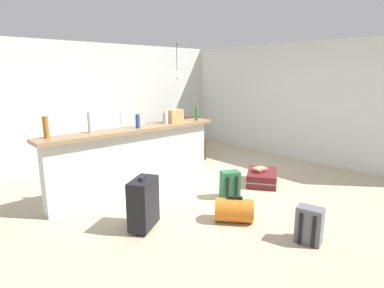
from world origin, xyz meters
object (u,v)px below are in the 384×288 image
Objects in this scene: dining_table at (177,127)px; dining_chair_near_partition at (194,136)px; pendant_lamp at (177,74)px; bottle_green at (196,113)px; suitcase_flat_maroon at (262,177)px; duffel_bag_orange at (234,210)px; suitcase_upright_black at (143,203)px; bottle_blue at (138,121)px; backpack_grey at (309,225)px; dining_chair_far_side at (166,129)px; backpack_green at (230,185)px; book_stack at (259,169)px; bottle_white at (90,122)px; bottle_clear at (166,117)px; grocery_bag at (175,116)px; bottle_amber at (46,127)px.

dining_chair_near_partition is (-0.02, -0.60, -0.13)m from dining_table.
bottle_green is at bearing -117.88° from pendant_lamp.
bottle_green is 0.29× the size of suitcase_flat_maroon.
suitcase_upright_black is (-0.97, 0.61, 0.18)m from duffel_bag_orange.
bottle_blue is 0.51× the size of backpack_grey.
duffel_bag_orange is at bearing -117.99° from bottle_green.
dining_table is at bearing -99.54° from dining_chair_far_side.
bottle_green is 1.50m from backpack_green.
duffel_bag_orange is 2.16× the size of book_stack.
bottle_white is 0.69× the size of backpack_grey.
bottle_clear is 0.86× the size of grocery_bag.
dining_chair_near_partition is 2.21× the size of backpack_grey.
bottle_green is at bearing 29.71° from suitcase_upright_black.
bottle_amber is at bearing 124.14° from backpack_grey.
dining_chair_far_side is at bearing 68.91° from backpack_green.
bottle_white is 0.33× the size of suitcase_flat_maroon.
suitcase_upright_black is (-2.65, -2.59, -0.32)m from dining_table.
bottle_white reaches higher than suitcase_upright_black.
bottle_blue is 0.32× the size of suitcase_upright_black.
dining_chair_far_side reaches higher than dining_table.
backpack_grey is at bearing -51.89° from suitcase_upright_black.
bottle_amber reaches higher than suitcase_flat_maroon.
bottle_green is at bearing 75.58° from backpack_grey.
bottle_green is 0.60× the size of backpack_grey.
dining_chair_near_partition is at bearing 67.60° from backpack_grey.
book_stack is (0.53, -1.02, -0.91)m from bottle_green.
suitcase_flat_maroon is at bearing -96.46° from dining_chair_near_partition.
pendant_lamp reaches higher than backpack_grey.
backpack_grey is at bearing -75.96° from duffel_bag_orange.
bottle_amber is at bearing 177.69° from grocery_bag.
bottle_amber reaches higher than bottle_clear.
backpack_grey is (1.26, -2.70, -0.98)m from bottle_white.
bottle_amber is 3.45m from dining_chair_near_partition.
dining_table is at bearing 83.86° from book_stack.
dining_chair_far_side is 1.44m from pendant_lamp.
bottle_amber is at bearing 118.57° from suitcase_upright_black.
bottle_green reaches higher than bottle_blue.
dining_chair_near_partition is 3.12m from duffel_bag_orange.
bottle_clear reaches higher than suitcase_upright_black.
bottle_clear is 0.33× the size of suitcase_upright_black.
grocery_bag is (0.21, 0.03, -0.00)m from bottle_clear.
grocery_bag is 0.24× the size of dining_table.
suitcase_flat_maroon is 1.95m from backpack_grey.
dining_chair_far_side is 3.40m from backpack_green.
backpack_grey is 1.62× the size of book_stack.
dining_table is (2.72, 1.40, -0.54)m from bottle_white.
bottle_blue is 2.81m from backpack_grey.
pendant_lamp reaches higher than dining_table.
duffel_bag_orange is 1.33× the size of backpack_grey.
backpack_green is at bearing -106.60° from bottle_green.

